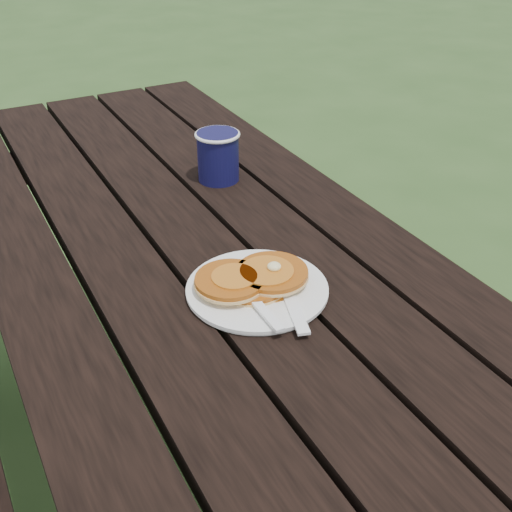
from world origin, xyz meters
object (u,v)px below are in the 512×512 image
picnic_table (199,380)px  coffee_cup (218,154)px  plate (257,290)px  pancake_stack (253,278)px

picnic_table → coffee_cup: (0.15, 0.19, 0.44)m
coffee_cup → picnic_table: bearing=-128.8°
picnic_table → coffee_cup: size_ratio=16.33×
plate → picnic_table: bearing=94.9°
picnic_table → plate: bearing=-85.1°
plate → coffee_cup: bearing=72.8°
plate → pancake_stack: size_ratio=1.21×
plate → coffee_cup: size_ratio=2.08×
pancake_stack → coffee_cup: (0.14, 0.42, 0.04)m
picnic_table → coffee_cup: bearing=51.2°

